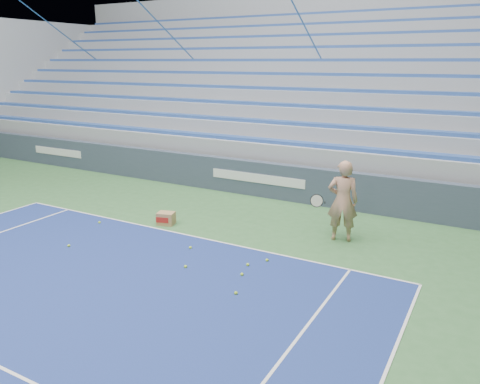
# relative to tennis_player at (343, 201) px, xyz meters

# --- Properties ---
(sponsor_barrier) EXTENTS (30.00, 0.32, 1.10)m
(sponsor_barrier) POSITION_rel_tennis_player_xyz_m (-3.42, 2.45, -0.42)
(sponsor_barrier) COLOR #364152
(sponsor_barrier) RESTS_ON ground
(bleachers) EXTENTS (31.00, 9.15, 7.30)m
(bleachers) POSITION_rel_tennis_player_xyz_m (-3.42, 8.17, 1.39)
(bleachers) COLOR #979A9F
(bleachers) RESTS_ON ground
(tennis_player) EXTENTS (1.01, 0.94, 1.94)m
(tennis_player) POSITION_rel_tennis_player_xyz_m (0.00, 0.00, 0.00)
(tennis_player) COLOR tan
(tennis_player) RESTS_ON ground
(ball_box) EXTENTS (0.50, 0.43, 0.32)m
(ball_box) POSITION_rel_tennis_player_xyz_m (-4.32, -1.15, -0.81)
(ball_box) COLOR #A47E4F
(ball_box) RESTS_ON ground
(tennis_ball_0) EXTENTS (0.07, 0.07, 0.07)m
(tennis_ball_0) POSITION_rel_tennis_player_xyz_m (-5.89, -1.97, -0.94)
(tennis_ball_0) COLOR #B6EA2F
(tennis_ball_0) RESTS_ON ground
(tennis_ball_1) EXTENTS (0.07, 0.07, 0.07)m
(tennis_ball_1) POSITION_rel_tennis_player_xyz_m (-5.31, -3.49, -0.94)
(tennis_ball_1) COLOR #B6EA2F
(tennis_ball_1) RESTS_ON ground
(tennis_ball_2) EXTENTS (0.07, 0.07, 0.07)m
(tennis_ball_2) POSITION_rel_tennis_player_xyz_m (-1.11, -2.86, -0.94)
(tennis_ball_2) COLOR #B6EA2F
(tennis_ball_2) RESTS_ON ground
(tennis_ball_3) EXTENTS (0.07, 0.07, 0.07)m
(tennis_ball_3) POSITION_rel_tennis_player_xyz_m (-2.81, -2.22, -0.94)
(tennis_ball_3) COLOR #B6EA2F
(tennis_ball_3) RESTS_ON ground
(tennis_ball_4) EXTENTS (0.07, 0.07, 0.07)m
(tennis_ball_4) POSITION_rel_tennis_player_xyz_m (-2.31, -3.11, -0.94)
(tennis_ball_4) COLOR #B6EA2F
(tennis_ball_4) RESTS_ON ground
(tennis_ball_5) EXTENTS (0.07, 0.07, 0.07)m
(tennis_ball_5) POSITION_rel_tennis_player_xyz_m (-1.23, -2.40, -0.94)
(tennis_ball_5) COLOR #B6EA2F
(tennis_ball_5) RESTS_ON ground
(tennis_ball_6) EXTENTS (0.07, 0.07, 0.07)m
(tennis_ball_6) POSITION_rel_tennis_player_xyz_m (-0.97, -2.00, -0.94)
(tennis_ball_6) COLOR #B6EA2F
(tennis_ball_6) RESTS_ON ground
(tennis_ball_7) EXTENTS (0.07, 0.07, 0.07)m
(tennis_ball_7) POSITION_rel_tennis_player_xyz_m (-0.83, -3.59, -0.94)
(tennis_ball_7) COLOR #B6EA2F
(tennis_ball_7) RESTS_ON ground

